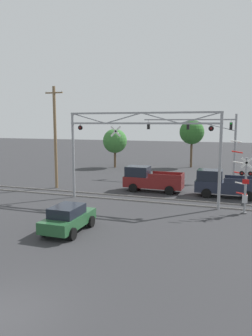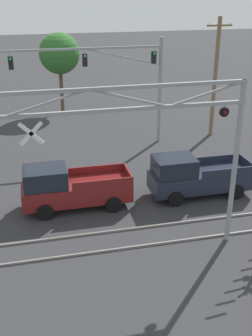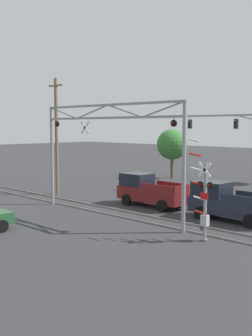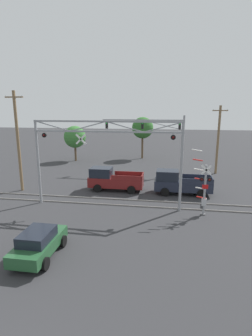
{
  "view_description": "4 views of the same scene",
  "coord_description": "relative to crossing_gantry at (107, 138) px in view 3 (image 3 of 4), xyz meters",
  "views": [
    {
      "loc": [
        7.22,
        -8.05,
        6.34
      ],
      "look_at": [
        -1.66,
        17.41,
        2.55
      ],
      "focal_mm": 35.0,
      "sensor_mm": 36.0,
      "label": 1
    },
    {
      "loc": [
        -2.04,
        1.89,
        10.45
      ],
      "look_at": [
        1.32,
        16.14,
        3.97
      ],
      "focal_mm": 45.0,
      "sensor_mm": 36.0,
      "label": 2
    },
    {
      "loc": [
        19.29,
        -1.82,
        5.73
      ],
      "look_at": [
        -0.8,
        18.71,
        2.86
      ],
      "focal_mm": 45.0,
      "sensor_mm": 36.0,
      "label": 3
    },
    {
      "loc": [
        4.77,
        -3.98,
        8.04
      ],
      "look_at": [
        1.18,
        18.81,
        2.77
      ],
      "focal_mm": 28.0,
      "sensor_mm": 36.0,
      "label": 4
    }
  ],
  "objects": [
    {
      "name": "utility_pole_left",
      "position": [
        -9.42,
        3.01,
        -0.02
      ],
      "size": [
        1.8,
        0.28,
        9.66
      ],
      "color": "brown",
      "rests_on": "ground_plane"
    },
    {
      "name": "rail_track_near",
      "position": [
        0.02,
        0.28,
        -4.95
      ],
      "size": [
        80.0,
        0.08,
        0.1
      ],
      "primitive_type": "cube",
      "color": "gray",
      "rests_on": "ground_plane"
    },
    {
      "name": "background_tree_beyond_span",
      "position": [
        -9.29,
        18.4,
        -1.28
      ],
      "size": [
        3.36,
        3.36,
        5.42
      ],
      "color": "brown",
      "rests_on": "ground_plane"
    },
    {
      "name": "pickup_truck_following",
      "position": [
        6.09,
        4.33,
        -3.9
      ],
      "size": [
        5.37,
        2.1,
        2.28
      ],
      "color": "#1E2333",
      "rests_on": "ground_plane"
    },
    {
      "name": "pickup_truck_lead",
      "position": [
        -0.45,
        4.48,
        -3.9
      ],
      "size": [
        5.39,
        2.1,
        2.28
      ],
      "color": "maroon",
      "rests_on": "ground_plane"
    },
    {
      "name": "crossing_gantry",
      "position": [
        0.0,
        0.0,
        0.0
      ],
      "size": [
        12.07,
        0.27,
        7.11
      ],
      "color": "gray",
      "rests_on": "ground_plane"
    },
    {
      "name": "rail_track_far",
      "position": [
        0.02,
        1.72,
        -4.95
      ],
      "size": [
        80.0,
        0.08,
        0.1
      ],
      "primitive_type": "cube",
      "color": "gray",
      "rests_on": "ground_plane"
    },
    {
      "name": "crossing_signal_mast",
      "position": [
        7.65,
        -0.62,
        -3.04
      ],
      "size": [
        1.56,
        0.35,
        5.12
      ],
      "color": "gray",
      "rests_on": "ground_plane"
    }
  ]
}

